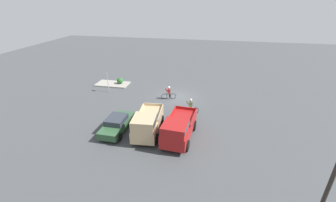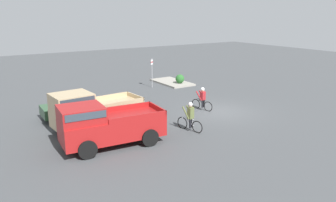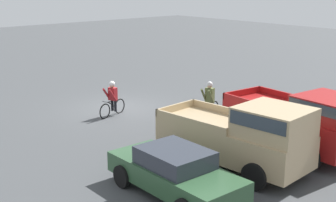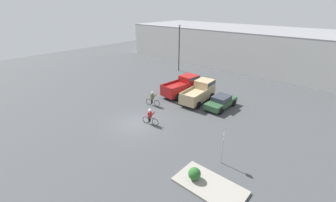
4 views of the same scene
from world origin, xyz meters
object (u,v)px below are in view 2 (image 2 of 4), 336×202
(cyclist_0, at_px, (202,98))
(shrub, at_px, (180,79))
(sedan_0, at_px, (77,106))
(pickup_truck_1, at_px, (91,110))
(pickup_truck_0, at_px, (105,124))
(cyclist_1, at_px, (190,116))
(fire_lane_sign, at_px, (152,70))

(cyclist_0, relative_size, shrub, 2.04)
(sedan_0, xyz_separation_m, shrub, (4.27, -11.00, -0.14))
(cyclist_0, xyz_separation_m, shrub, (7.44, -3.33, -0.24))
(pickup_truck_1, distance_m, sedan_0, 2.87)
(pickup_truck_0, bearing_deg, cyclist_1, -95.49)
(cyclist_1, bearing_deg, fire_lane_sign, -19.45)
(pickup_truck_1, bearing_deg, shrub, -57.32)
(cyclist_0, bearing_deg, sedan_0, 67.53)
(sedan_0, distance_m, fire_lane_sign, 9.55)
(cyclist_0, relative_size, cyclist_1, 0.97)
(sedan_0, distance_m, cyclist_1, 7.53)
(pickup_truck_0, height_order, sedan_0, pickup_truck_0)
(pickup_truck_1, height_order, cyclist_1, pickup_truck_1)
(sedan_0, xyz_separation_m, cyclist_0, (-3.17, -7.67, 0.10))
(sedan_0, xyz_separation_m, cyclist_1, (-6.03, -4.50, 0.14))
(cyclist_0, xyz_separation_m, fire_lane_sign, (7.84, -0.61, 0.76))
(sedan_0, distance_m, cyclist_0, 8.30)
(pickup_truck_0, height_order, shrub, pickup_truck_0)
(cyclist_1, xyz_separation_m, shrub, (10.30, -6.50, -0.29))
(cyclist_0, bearing_deg, cyclist_1, 132.10)
(sedan_0, height_order, shrub, sedan_0)
(sedan_0, relative_size, shrub, 5.30)
(fire_lane_sign, bearing_deg, sedan_0, 119.44)
(fire_lane_sign, xyz_separation_m, shrub, (-0.40, -2.72, -1.00))
(pickup_truck_0, bearing_deg, pickup_truck_1, -5.48)
(pickup_truck_0, distance_m, cyclist_0, 8.36)
(pickup_truck_1, xyz_separation_m, sedan_0, (2.84, -0.07, -0.46))
(cyclist_0, height_order, fire_lane_sign, fire_lane_sign)
(pickup_truck_0, xyz_separation_m, cyclist_0, (2.40, -8.00, -0.36))
(pickup_truck_0, height_order, fire_lane_sign, fire_lane_sign)
(pickup_truck_0, distance_m, fire_lane_sign, 13.39)
(cyclist_0, height_order, shrub, cyclist_0)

